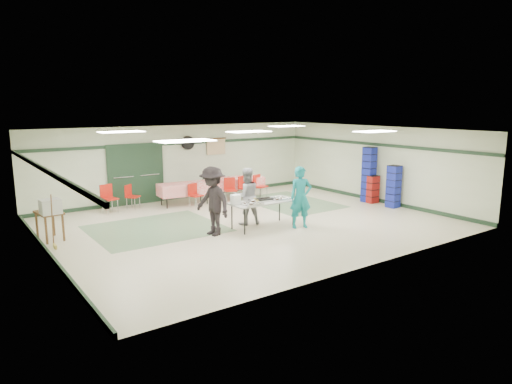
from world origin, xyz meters
TOP-DOWN VIEW (x-y plane):
  - floor at (0.00, 0.00)m, footprint 11.00×11.00m
  - ceiling at (0.00, 0.00)m, footprint 11.00×11.00m
  - wall_back at (0.00, 4.50)m, footprint 11.00×0.00m
  - wall_front at (0.00, -4.50)m, footprint 11.00×0.00m
  - wall_left at (-5.50, 0.00)m, footprint 0.00×9.00m
  - wall_right at (5.50, 0.00)m, footprint 0.00×9.00m
  - trim_back at (0.00, 4.47)m, footprint 11.00×0.06m
  - baseboard_back at (0.00, 4.47)m, footprint 11.00×0.06m
  - trim_left at (-5.47, 0.00)m, footprint 0.06×9.00m
  - baseboard_left at (-5.47, 0.00)m, footprint 0.06×9.00m
  - trim_right at (5.47, 0.00)m, footprint 0.06×9.00m
  - baseboard_right at (5.47, 0.00)m, footprint 0.06×9.00m
  - green_patch_a at (-2.50, 1.00)m, footprint 3.50×3.00m
  - green_patch_b at (2.80, 1.50)m, footprint 2.50×3.50m
  - double_door_left at (-2.20, 4.44)m, footprint 0.90×0.06m
  - double_door_right at (-1.25, 4.44)m, footprint 0.90×0.06m
  - door_frame at (-1.73, 4.42)m, footprint 2.00×0.03m
  - wall_fan at (0.30, 4.44)m, footprint 0.50×0.10m
  - scroll_banner at (1.50, 4.44)m, footprint 0.80×0.02m
  - serving_table at (0.05, -0.62)m, footprint 1.95×0.79m
  - sheet_tray_right at (0.59, -0.68)m, footprint 0.54×0.41m
  - sheet_tray_mid at (0.02, -0.55)m, footprint 0.60×0.46m
  - sheet_tray_left at (-0.45, -0.78)m, footprint 0.55×0.41m
  - baking_pan at (0.10, -0.64)m, footprint 0.45×0.28m
  - foam_box_stack at (-0.80, -0.51)m, footprint 0.23×0.21m
  - volunteer_teal at (0.91, -1.24)m, footprint 0.74×0.61m
  - volunteer_grey at (-0.14, -0.06)m, footprint 0.93×0.79m
  - volunteer_dark at (-1.49, -0.48)m, footprint 0.86×1.28m
  - dining_table_a at (1.77, 3.37)m, footprint 2.01×1.12m
  - dining_table_b at (-0.43, 3.37)m, footprint 1.82×0.95m
  - chair_a at (1.68, 2.80)m, footprint 0.54×0.54m
  - chair_b at (1.09, 2.80)m, footprint 0.53×0.53m
  - chair_c at (2.35, 2.80)m, footprint 0.52×0.52m
  - chair_d at (-0.33, 2.79)m, footprint 0.46×0.46m
  - chair_loose_a at (-2.17, 3.83)m, footprint 0.53×0.53m
  - chair_loose_b at (-2.98, 3.65)m, footprint 0.52×0.52m
  - crate_stack_blue_a at (5.15, -0.01)m, footprint 0.42×0.42m
  - crate_stack_red at (5.15, -0.17)m, footprint 0.40×0.40m
  - crate_stack_blue_b at (5.15, -1.10)m, footprint 0.38×0.38m
  - printer_table at (-5.15, 1.55)m, footprint 0.64×0.88m
  - office_printer at (-5.15, 1.28)m, footprint 0.49×0.44m
  - broom at (-5.23, 0.75)m, footprint 0.08×0.22m

SIDE VIEW (x-z plane):
  - floor at x=0.00m, z-range 0.00..0.00m
  - green_patch_a at x=-2.50m, z-range 0.00..0.01m
  - green_patch_b at x=2.80m, z-range 0.00..0.01m
  - baseboard_back at x=0.00m, z-range 0.00..0.12m
  - baseboard_left at x=-5.47m, z-range 0.00..0.12m
  - baseboard_right at x=5.47m, z-range 0.00..0.12m
  - crate_stack_red at x=5.15m, z-range 0.00..0.98m
  - chair_loose_a at x=-2.17m, z-range 0.09..0.90m
  - chair_d at x=-0.33m, z-range 0.09..0.91m
  - chair_b at x=1.09m, z-range 0.10..0.98m
  - chair_c at x=2.35m, z-range 0.10..0.98m
  - chair_a at x=1.68m, z-range 0.10..0.99m
  - chair_loose_b at x=-2.98m, z-range 0.10..1.03m
  - dining_table_b at x=-0.43m, z-range 0.19..0.95m
  - dining_table_a at x=1.77m, z-range 0.19..0.95m
  - printer_table at x=-5.15m, z-range 0.26..1.00m
  - broom at x=-5.23m, z-range 0.03..1.35m
  - crate_stack_blue_b at x=5.15m, z-range 0.00..1.44m
  - serving_table at x=0.05m, z-range 0.34..1.10m
  - sheet_tray_right at x=0.59m, z-range 0.76..0.78m
  - sheet_tray_mid at x=0.02m, z-range 0.76..0.78m
  - sheet_tray_left at x=-0.45m, z-range 0.76..0.78m
  - baking_pan at x=0.10m, z-range 0.76..0.84m
  - volunteer_grey at x=-0.14m, z-range 0.00..1.66m
  - volunteer_teal at x=0.91m, z-range 0.00..1.74m
  - foam_box_stack at x=-0.80m, z-range 0.76..1.02m
  - volunteer_dark at x=-1.49m, z-range 0.00..1.84m
  - office_printer at x=-5.15m, z-range 0.74..1.12m
  - crate_stack_blue_a at x=5.15m, z-range 0.00..1.97m
  - double_door_left at x=-2.20m, z-range 0.00..2.10m
  - double_door_right at x=-1.25m, z-range 0.00..2.10m
  - door_frame at x=-1.73m, z-range -0.02..2.12m
  - wall_back at x=0.00m, z-range -4.15..6.85m
  - wall_front at x=0.00m, z-range -4.15..6.85m
  - wall_left at x=-5.50m, z-range -3.15..5.85m
  - wall_right at x=5.50m, z-range -3.15..5.85m
  - scroll_banner at x=1.50m, z-range 1.55..2.15m
  - trim_back at x=0.00m, z-range 2.00..2.10m
  - trim_left at x=-5.47m, z-range 2.00..2.10m
  - trim_right at x=5.47m, z-range 2.00..2.10m
  - wall_fan at x=0.30m, z-range 1.80..2.30m
  - ceiling at x=0.00m, z-range 2.70..2.70m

